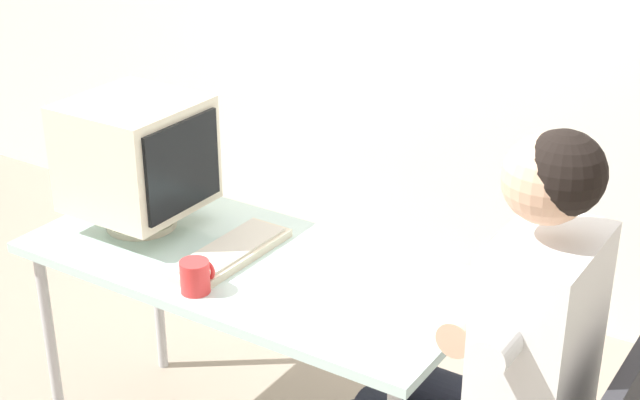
% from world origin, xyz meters
% --- Properties ---
extents(desk, '(1.35, 0.62, 0.74)m').
position_xyz_m(desk, '(0.00, 0.00, 0.67)').
color(desk, '#B7B7BC').
rests_on(desk, ground_plane).
extents(crt_monitor, '(0.37, 0.36, 0.41)m').
position_xyz_m(crt_monitor, '(-0.41, -0.00, 0.97)').
color(crt_monitor, beige).
rests_on(crt_monitor, desk).
extents(keyboard, '(0.15, 0.43, 0.03)m').
position_xyz_m(keyboard, '(-0.06, -0.02, 0.75)').
color(keyboard, beige).
rests_on(keyboard, desk).
extents(person_seated, '(0.72, 0.56, 1.32)m').
position_xyz_m(person_seated, '(0.78, -0.04, 0.71)').
color(person_seated, silver).
rests_on(person_seated, ground_plane).
extents(desk_mug, '(0.08, 0.09, 0.09)m').
position_xyz_m(desk_mug, '(-0.01, -0.22, 0.78)').
color(desk_mug, red).
rests_on(desk_mug, desk).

